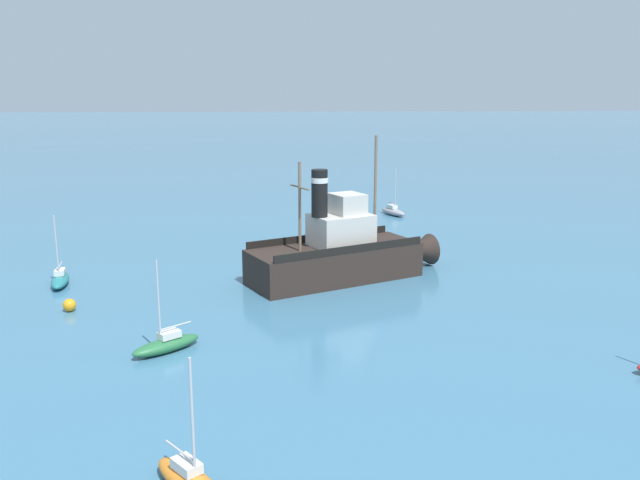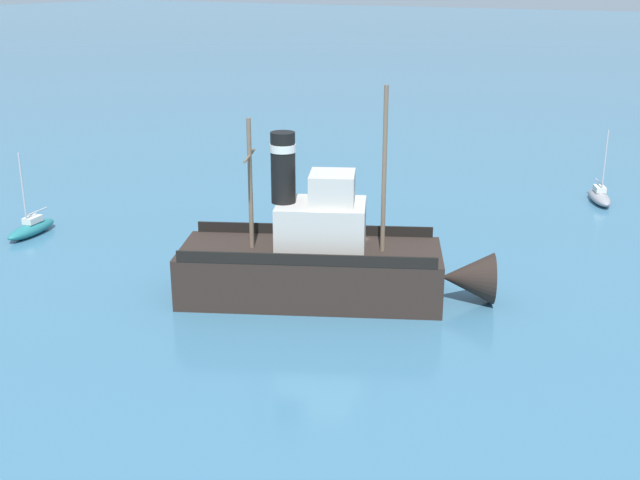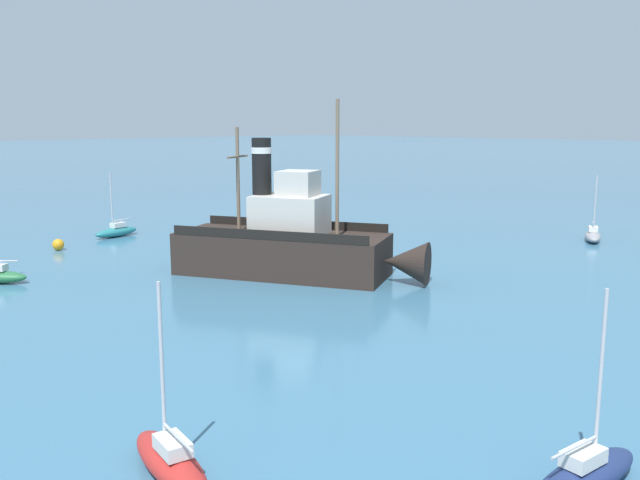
% 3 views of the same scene
% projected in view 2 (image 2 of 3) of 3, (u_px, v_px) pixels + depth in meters
% --- Properties ---
extents(ground_plane, '(600.00, 600.00, 0.00)m').
position_uv_depth(ground_plane, '(334.00, 288.00, 38.59)').
color(ground_plane, teal).
extents(old_tugboat, '(9.30, 14.43, 9.90)m').
position_uv_depth(old_tugboat, '(324.00, 261.00, 36.92)').
color(old_tugboat, '#2D231E').
rests_on(old_tugboat, ground).
extents(sailboat_teal, '(3.93, 1.76, 4.90)m').
position_uv_depth(sailboat_teal, '(31.00, 228.00, 46.27)').
color(sailboat_teal, '#23757A').
rests_on(sailboat_teal, ground).
extents(sailboat_grey, '(3.90, 2.63, 4.90)m').
position_uv_depth(sailboat_grey, '(600.00, 196.00, 52.80)').
color(sailboat_grey, gray).
rests_on(sailboat_grey, ground).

